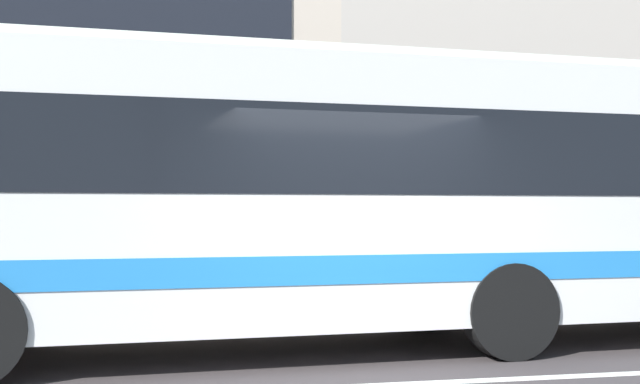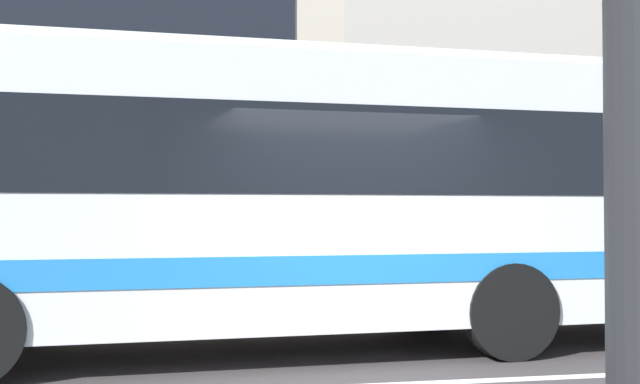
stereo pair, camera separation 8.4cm
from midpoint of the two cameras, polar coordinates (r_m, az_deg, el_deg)
The scene contains 1 object.
transit_bus at distance 9.12m, azimuth 6.09°, elevation 0.11°, with size 11.16×3.22×3.21m.
Camera 1 is at (-1.92, -6.63, 1.54)m, focal length 43.74 mm.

